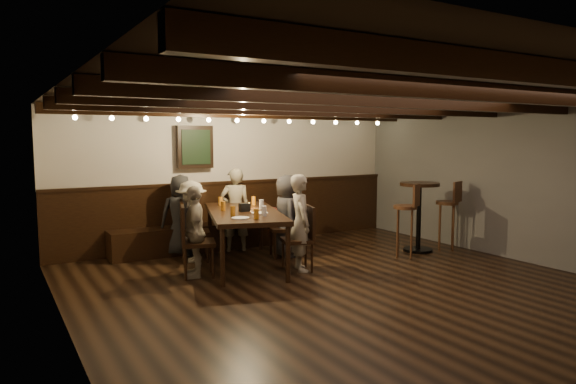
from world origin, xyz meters
TOP-DOWN VIEW (x-y plane):
  - room at (-0.29, 2.21)m, footprint 7.00×7.00m
  - dining_table at (-0.60, 1.91)m, footprint 1.60×2.40m
  - chair_left_near at (-1.15, 2.55)m, footprint 0.55×0.55m
  - chair_left_far at (-1.43, 1.70)m, footprint 0.56×0.56m
  - chair_right_near at (0.22, 2.12)m, footprint 0.55×0.55m
  - chair_right_far at (-0.05, 1.26)m, footprint 0.53×0.53m
  - person_bench_left at (-1.19, 3.04)m, footprint 0.74×0.59m
  - person_bench_centre at (-0.29, 2.91)m, footprint 0.59×0.47m
  - person_bench_right at (0.53, 2.50)m, footprint 0.74×0.65m
  - person_left_near at (-1.18, 2.56)m, footprint 0.69×0.91m
  - person_left_far at (-1.45, 1.70)m, footprint 0.51×0.79m
  - person_right_near at (0.25, 2.11)m, footprint 0.59×0.74m
  - person_right_far at (-0.02, 1.25)m, footprint 0.47×0.58m
  - pint_a at (-0.66, 2.66)m, footprint 0.07×0.07m
  - pint_b at (-0.17, 2.45)m, footprint 0.07×0.07m
  - pint_c at (-0.86, 2.09)m, footprint 0.07×0.07m
  - pint_d at (-0.26, 2.01)m, footprint 0.07×0.07m
  - pint_e at (-0.95, 1.55)m, footprint 0.07×0.07m
  - pint_f at (-0.58, 1.32)m, footprint 0.07×0.07m
  - pint_g at (-0.80, 1.13)m, footprint 0.07×0.07m
  - plate_near at (-0.96, 1.29)m, footprint 0.24×0.24m
  - plate_far at (-0.52, 1.57)m, footprint 0.24×0.24m
  - condiment_caddy at (-0.62, 1.86)m, footprint 0.15×0.10m
  - candle at (-0.40, 2.16)m, footprint 0.05×0.05m
  - high_top_table at (2.35, 1.31)m, footprint 0.66×0.66m
  - bar_stool_left at (1.85, 1.11)m, footprint 0.42×0.43m
  - bar_stool_right at (2.85, 1.16)m, footprint 0.41×0.42m

SIDE VIEW (x-z plane):
  - chair_right_far at x=-0.05m, z-range -0.18..0.75m
  - chair_right_near at x=0.22m, z-range -0.19..0.77m
  - chair_left_near at x=-1.15m, z-range -0.19..0.77m
  - chair_left_far at x=-1.43m, z-range -0.19..0.79m
  - bar_stool_left at x=1.85m, z-range -0.15..1.03m
  - bar_stool_right at x=2.85m, z-range -0.15..1.03m
  - person_left_near at x=-1.18m, z-range 0.00..1.26m
  - person_left_far at x=-1.45m, z-range 0.00..1.26m
  - person_bench_right at x=0.53m, z-range 0.00..1.28m
  - person_right_near at x=0.25m, z-range 0.00..1.32m
  - person_bench_left at x=-1.19m, z-range 0.00..1.32m
  - person_right_far at x=-0.02m, z-range 0.00..1.39m
  - person_bench_centre at x=-0.29m, z-range 0.00..1.41m
  - dining_table at x=-0.60m, z-range 0.34..1.17m
  - high_top_table at x=2.35m, z-range 0.18..1.34m
  - plate_near at x=-0.96m, z-range 0.82..0.84m
  - plate_far at x=-0.52m, z-range 0.82..0.84m
  - candle at x=-0.40m, z-range 0.82..0.87m
  - condiment_caddy at x=-0.62m, z-range 0.82..0.94m
  - pint_a at x=-0.66m, z-range 0.82..0.96m
  - pint_b at x=-0.17m, z-range 0.82..0.96m
  - pint_c at x=-0.86m, z-range 0.82..0.96m
  - pint_d at x=-0.26m, z-range 0.82..0.96m
  - pint_e at x=-0.95m, z-range 0.82..0.96m
  - pint_f at x=-0.58m, z-range 0.82..0.96m
  - pint_g at x=-0.80m, z-range 0.82..0.96m
  - room at x=-0.29m, z-range -2.43..4.57m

